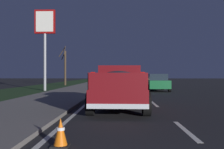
# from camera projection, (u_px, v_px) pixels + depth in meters

# --- Properties ---
(ground) EXTENTS (144.00, 144.00, 0.00)m
(ground) POSITION_uv_depth(u_px,v_px,m) (135.00, 87.00, 28.41)
(ground) COLOR black
(sidewalk_shoulder) EXTENTS (108.00, 4.00, 0.12)m
(sidewalk_shoulder) POSITION_uv_depth(u_px,v_px,m) (85.00, 87.00, 28.59)
(sidewalk_shoulder) COLOR slate
(sidewalk_shoulder) RESTS_ON ground
(grass_verge) EXTENTS (108.00, 6.00, 0.01)m
(grass_verge) POSITION_uv_depth(u_px,v_px,m) (43.00, 87.00, 28.74)
(grass_verge) COLOR #1E3819
(grass_verge) RESTS_ON ground
(lane_markings) EXTENTS (108.00, 3.54, 0.01)m
(lane_markings) POSITION_uv_depth(u_px,v_px,m) (113.00, 87.00, 30.49)
(lane_markings) COLOR silver
(lane_markings) RESTS_ON ground
(pickup_truck) EXTENTS (5.45, 2.34, 1.87)m
(pickup_truck) POSITION_uv_depth(u_px,v_px,m) (119.00, 86.00, 10.66)
(pickup_truck) COLOR maroon
(pickup_truck) RESTS_ON ground
(sedan_tan) EXTENTS (4.45, 2.11, 1.54)m
(sedan_tan) POSITION_uv_depth(u_px,v_px,m) (120.00, 79.00, 42.05)
(sedan_tan) COLOR #9E845B
(sedan_tan) RESTS_ON ground
(sedan_green) EXTENTS (4.45, 2.10, 1.54)m
(sedan_green) POSITION_uv_depth(u_px,v_px,m) (156.00, 82.00, 22.53)
(sedan_green) COLOR #14592D
(sedan_green) RESTS_ON ground
(gas_price_sign) EXTENTS (0.27, 1.90, 7.46)m
(gas_price_sign) POSITION_uv_depth(u_px,v_px,m) (45.00, 30.00, 22.82)
(gas_price_sign) COLOR #99999E
(gas_price_sign) RESTS_ON ground
(bare_tree_far) EXTENTS (1.73, 1.13, 5.50)m
(bare_tree_far) POSITION_uv_depth(u_px,v_px,m) (65.00, 66.00, 34.67)
(bare_tree_far) COLOR #423323
(bare_tree_far) RESTS_ON ground
(traffic_cone_near) EXTENTS (0.36, 0.36, 0.58)m
(traffic_cone_near) POSITION_uv_depth(u_px,v_px,m) (61.00, 132.00, 5.04)
(traffic_cone_near) COLOR black
(traffic_cone_near) RESTS_ON ground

